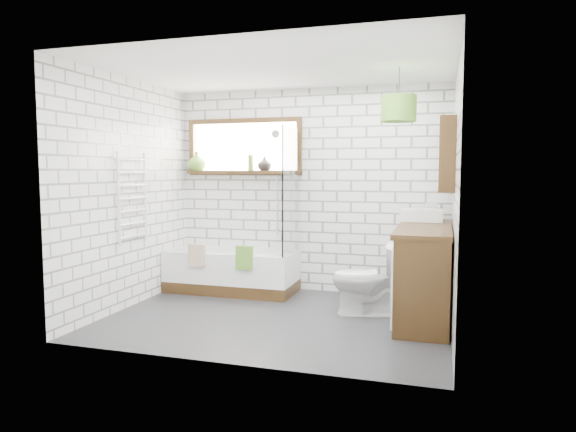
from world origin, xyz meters
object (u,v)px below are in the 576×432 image
(bathtub, at_px, (232,271))
(pendant, at_px, (399,109))
(toilet, at_px, (368,279))
(basin, at_px, (422,215))
(vanity, at_px, (424,272))

(bathtub, height_order, pendant, pendant)
(pendant, bearing_deg, toilet, 154.04)
(basin, bearing_deg, pendant, -106.70)
(basin, bearing_deg, vanity, -83.16)
(toilet, bearing_deg, vanity, 84.60)
(toilet, xyz_separation_m, pendant, (0.29, -0.14, 1.72))
(vanity, distance_m, basin, 0.74)
(vanity, relative_size, pendant, 4.86)
(bathtub, distance_m, pendant, 2.85)
(basin, bearing_deg, bathtub, -179.61)
(bathtub, height_order, vanity, vanity)
(bathtub, xyz_separation_m, basin, (2.27, 0.02, 0.75))
(basin, xyz_separation_m, toilet, (-0.51, -0.56, -0.63))
(vanity, bearing_deg, basin, 96.84)
(bathtub, bearing_deg, pendant, -18.50)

